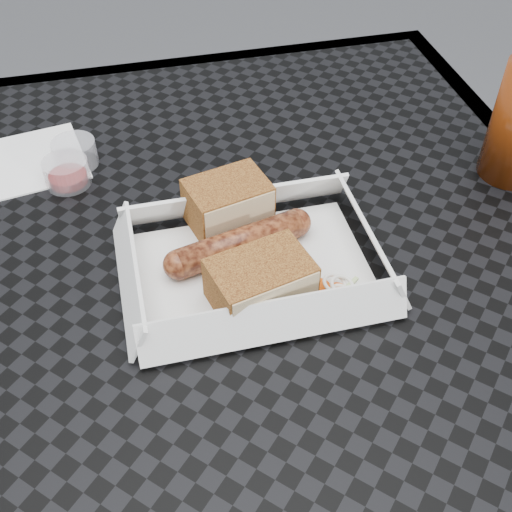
{
  "coord_description": "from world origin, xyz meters",
  "views": [
    {
      "loc": [
        -0.06,
        -0.46,
        1.2
      ],
      "look_at": [
        0.03,
        -0.05,
        0.78
      ],
      "focal_mm": 45.0,
      "sensor_mm": 36.0,
      "label": 1
    }
  ],
  "objects": [
    {
      "name": "condiment_cup_empty",
      "position": [
        -0.13,
        0.17,
        0.76
      ],
      "size": [
        0.05,
        0.05,
        0.03
      ],
      "primitive_type": "cylinder",
      "color": "silver",
      "rests_on": "patio_table"
    },
    {
      "name": "bread_near",
      "position": [
        0.02,
        0.03,
        0.77
      ],
      "size": [
        0.09,
        0.07,
        0.05
      ],
      "primitive_type": "cube",
      "rotation": [
        0.0,
        0.0,
        0.24
      ],
      "color": "brown",
      "rests_on": "food_tray"
    },
    {
      "name": "food_tray",
      "position": [
        0.03,
        -0.04,
        0.75
      ],
      "size": [
        0.22,
        0.15,
        0.0
      ],
      "primitive_type": "cube",
      "color": "white",
      "rests_on": "patio_table"
    },
    {
      "name": "veg_garnish",
      "position": [
        0.1,
        -0.09,
        0.75
      ],
      "size": [
        0.03,
        0.03,
        0.0
      ],
      "color": "#ED550A",
      "rests_on": "food_tray"
    },
    {
      "name": "bread_far",
      "position": [
        0.03,
        -0.08,
        0.77
      ],
      "size": [
        0.1,
        0.08,
        0.05
      ],
      "primitive_type": "cube",
      "rotation": [
        0.0,
        0.0,
        0.24
      ],
      "color": "brown",
      "rests_on": "food_tray"
    },
    {
      "name": "patio_table",
      "position": [
        0.0,
        0.0,
        0.67
      ],
      "size": [
        0.8,
        0.8,
        0.74
      ],
      "color": "black",
      "rests_on": "ground"
    },
    {
      "name": "condiment_cup_sauce",
      "position": [
        -0.14,
        0.14,
        0.76
      ],
      "size": [
        0.05,
        0.05,
        0.03
      ],
      "primitive_type": "cylinder",
      "color": "maroon",
      "rests_on": "patio_table"
    },
    {
      "name": "bratwurst",
      "position": [
        0.02,
        -0.02,
        0.76
      ],
      "size": [
        0.15,
        0.06,
        0.03
      ],
      "rotation": [
        0.0,
        0.0,
        0.24
      ],
      "color": "brown",
      "rests_on": "food_tray"
    },
    {
      "name": "napkin",
      "position": [
        -0.18,
        0.19,
        0.75
      ],
      "size": [
        0.14,
        0.14,
        0.0
      ],
      "primitive_type": "cube",
      "rotation": [
        0.0,
        0.0,
        0.17
      ],
      "color": "white",
      "rests_on": "patio_table"
    }
  ]
}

